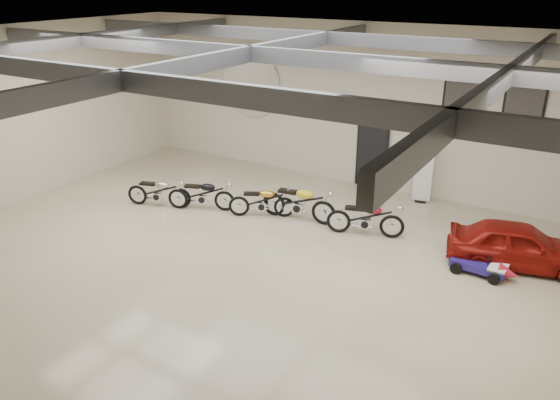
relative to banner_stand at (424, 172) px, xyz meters
The scene contains 18 objects.
floor 6.03m from the banner_stand, 112.54° to the right, with size 16.00×12.00×0.01m, color #BDB190.
ceiling 7.20m from the banner_stand, 112.54° to the right, with size 16.00×12.00×0.01m, color slate.
back_wall 2.80m from the banner_stand, 167.64° to the left, with size 16.00×0.02×5.00m, color beige.
left_wall 11.76m from the banner_stand, 151.86° to the right, with size 0.02×12.00×5.00m, color beige.
ceiling_beams 7.06m from the banner_stand, 112.54° to the right, with size 15.80×11.80×0.32m, color #54555B, non-canonical shape.
door 1.84m from the banner_stand, 165.83° to the left, with size 0.92×0.08×2.10m, color black.
logo_plaque 6.56m from the banner_stand, behind, with size 2.30×0.06×1.16m, color silver, non-canonical shape.
poster_left 2.31m from the banner_stand, 32.65° to the left, with size 1.05×0.08×1.35m, color black, non-canonical shape.
poster_mid 3.19m from the banner_stand, 11.23° to the left, with size 1.05×0.08×1.35m, color black, non-canonical shape.
oil_sign 0.95m from the banner_stand, 130.34° to the left, with size 0.72×0.10×0.72m, color white, non-canonical shape.
banner_stand is the anchor object (origin of this frame).
motorcycle_silver 7.74m from the banner_stand, 146.61° to the right, with size 1.81×0.56×0.94m, color silver, non-canonical shape.
motorcycle_black 6.42m from the banner_stand, 144.24° to the right, with size 1.84×0.57×0.96m, color silver, non-canonical shape.
motorcycle_gold 4.82m from the banner_stand, 136.55° to the right, with size 1.80×0.56×0.94m, color silver, non-canonical shape.
motorcycle_yellow 3.91m from the banner_stand, 130.00° to the right, with size 2.10×0.65×1.09m, color silver, non-canonical shape.
motorcycle_red 3.01m from the banner_stand, 100.80° to the right, with size 1.94×0.60×1.01m, color silver, non-canonical shape.
go_kart 4.33m from the banner_stand, 53.72° to the right, with size 1.48×0.66×0.53m, color navy, non-canonical shape.
vintage_car 4.06m from the banner_stand, 40.49° to the right, with size 3.12×1.26×1.06m, color maroon.
Camera 1 is at (6.39, -9.44, 6.24)m, focal length 35.00 mm.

